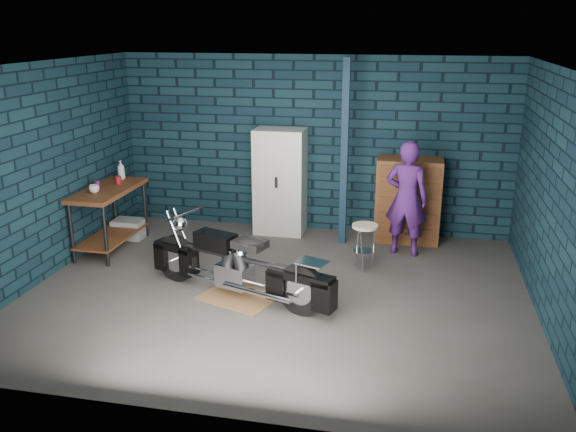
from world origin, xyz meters
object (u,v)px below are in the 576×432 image
motorcycle (238,260)px  locker (280,181)px  person (407,199)px  shop_stool (364,247)px  storage_bin (129,229)px  workbench (110,219)px  tool_chest (408,200)px

motorcycle → locker: (-0.04, 2.45, 0.34)m
person → shop_stool: 0.99m
storage_bin → locker: (2.20, 0.75, 0.67)m
motorcycle → person: bearing=64.5°
workbench → person: size_ratio=0.86×
workbench → shop_stool: bearing=-0.1°
workbench → motorcycle: motorcycle is taller
locker → motorcycle: bearing=-89.0°
motorcycle → locker: 2.48m
locker → shop_stool: locker is taller
motorcycle → tool_chest: bearing=71.6°
tool_chest → motorcycle: bearing=-127.8°
tool_chest → shop_stool: 1.40m
motorcycle → storage_bin: size_ratio=4.66×
person → shop_stool: bearing=65.3°
person → storage_bin: person is taller
storage_bin → locker: 2.42m
motorcycle → tool_chest: size_ratio=1.71×
storage_bin → tool_chest: bearing=10.3°
workbench → storage_bin: workbench is taller
locker → tool_chest: locker is taller
locker → tool_chest: (1.95, 0.00, -0.18)m
storage_bin → workbench: bearing=-92.3°
workbench → motorcycle: (2.26, -1.20, 0.02)m
person → storage_bin: size_ratio=3.52×
storage_bin → tool_chest: (4.14, 0.75, 0.48)m
motorcycle → person: 2.69m
locker → person: bearing=-16.4°
workbench → shop_stool: workbench is taller
storage_bin → shop_stool: 3.66m
workbench → tool_chest: 4.35m
locker → tool_chest: 1.95m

